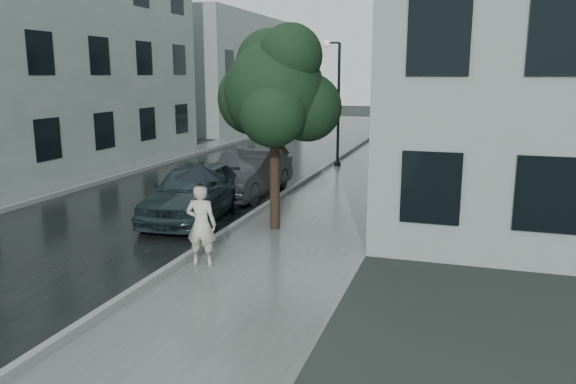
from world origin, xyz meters
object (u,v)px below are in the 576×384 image
(lamp_post, at_px, (335,95))
(car_near, at_px, (195,191))
(pedestrian, at_px, (201,225))
(street_tree, at_px, (276,90))
(car_far, at_px, (248,173))

(lamp_post, bearing_deg, car_near, -104.48)
(pedestrian, xyz_separation_m, car_near, (-1.88, 3.42, -0.09))
(pedestrian, relative_size, street_tree, 0.34)
(pedestrian, relative_size, lamp_post, 0.33)
(lamp_post, xyz_separation_m, car_far, (-1.29, -6.77, -2.27))
(pedestrian, bearing_deg, car_near, -68.93)
(street_tree, relative_size, car_near, 1.12)
(lamp_post, bearing_deg, pedestrian, -94.16)
(lamp_post, xyz_separation_m, car_near, (-1.60, -9.94, -2.23))
(pedestrian, height_order, lamp_post, lamp_post)
(pedestrian, height_order, car_far, pedestrian)
(car_near, height_order, car_far, car_near)
(car_near, distance_m, car_far, 3.19)
(street_tree, bearing_deg, pedestrian, -99.52)
(pedestrian, bearing_deg, lamp_post, -96.49)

